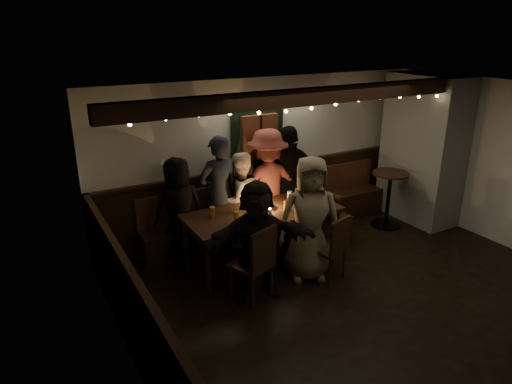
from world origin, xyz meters
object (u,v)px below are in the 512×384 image
person_b (219,194)px  dining_table (263,216)px  chair_near_right (333,245)px  chair_end (334,213)px  person_g (310,219)px  chair_near_left (257,260)px  person_f (257,241)px  person_c (240,200)px  person_d (267,185)px  person_a (179,209)px  high_top (389,192)px  person_e (290,182)px

person_b → dining_table: bearing=115.9°
chair_near_right → chair_end: chair_near_right is taller
dining_table → chair_end: (1.40, 0.07, -0.27)m
person_b → person_g: (0.72, -1.38, -0.04)m
chair_near_left → person_f: 0.24m
person_c → person_d: 0.53m
person_f → person_g: person_g is taller
chair_near_right → person_b: bearing=121.0°
dining_table → chair_near_right: (0.59, -0.93, -0.21)m
dining_table → person_a: size_ratio=1.45×
dining_table → person_d: person_d is taller
dining_table → person_c: bearing=92.7°
chair_near_left → chair_end: (1.98, 0.94, -0.11)m
chair_near_left → person_c: bearing=70.3°
dining_table → person_d: bearing=54.9°
person_c → chair_near_right: bearing=107.0°
chair_near_right → high_top: size_ratio=0.95×
person_a → person_f: person_f is taller
chair_end → person_a: (-2.42, 0.67, 0.32)m
chair_near_left → person_a: 1.68m
high_top → chair_near_right: bearing=-153.6°
person_a → person_c: size_ratio=1.02×
chair_near_left → chair_end: 2.20m
person_a → person_g: size_ratio=0.90×
chair_near_right → person_c: size_ratio=0.61×
person_c → person_e: size_ratio=0.83×
high_top → person_e: 1.83m
person_c → chair_near_left: bearing=66.1°
high_top → person_e: (-1.71, 0.57, 0.31)m
person_g → person_c: bearing=129.8°
person_c → person_d: (0.51, 0.01, 0.15)m
dining_table → high_top: high_top is taller
person_a → high_top: bearing=170.0°
chair_end → person_f: size_ratio=0.53×
chair_near_right → person_b: size_ratio=0.51×
person_f → person_e: bearing=57.0°
chair_near_left → chair_end: chair_near_left is taller
dining_table → person_a: (-1.02, 0.74, 0.04)m
person_c → person_d: person_d is taller
chair_end → person_g: person_g is taller
chair_end → person_g: size_ratio=0.48×
chair_near_left → person_c: (0.55, 1.54, 0.19)m
person_e → person_a: bearing=6.0°
high_top → person_f: bearing=-164.9°
chair_end → person_c: 1.58m
chair_end → person_b: person_b is taller
chair_near_left → person_g: person_g is taller
person_e → person_f: size_ratio=1.17×
person_c → person_d: bearing=176.9°
chair_near_right → person_a: 2.33m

